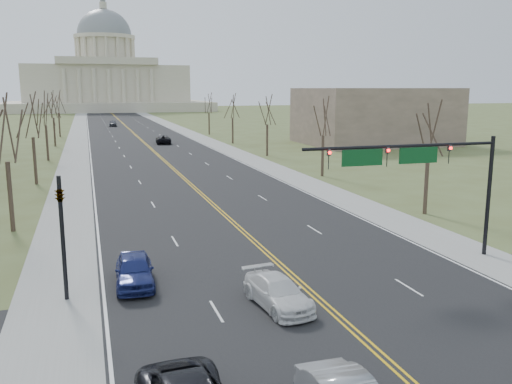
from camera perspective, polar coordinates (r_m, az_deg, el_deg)
road at (r=123.34m, az=-12.64°, el=5.96°), size 20.00×380.00×0.01m
cross_road at (r=23.33m, az=10.63°, el=-14.50°), size 120.00×14.00×0.01m
sidewalk_left at (r=122.94m, az=-18.24°, el=5.67°), size 4.00×380.00×0.03m
sidewalk_right at (r=124.91m, az=-7.12°, el=6.20°), size 4.00×380.00×0.03m
center_line at (r=123.34m, az=-12.64°, el=5.97°), size 0.42×380.00×0.01m
edge_line_left at (r=122.93m, az=-17.21°, el=5.73°), size 0.15×380.00×0.01m
edge_line_right at (r=124.53m, az=-8.12°, el=6.17°), size 0.15×380.00×0.01m
capitol at (r=262.67m, az=-15.44°, el=11.39°), size 90.00×60.00×50.00m
signal_mast at (r=31.69m, az=16.59°, el=2.85°), size 12.12×0.44×7.20m
signal_left at (r=26.79m, az=-19.77°, el=-3.21°), size 0.32×0.36×6.00m
tree_r_0 at (r=44.76m, az=17.78°, el=6.01°), size 3.74×3.74×8.50m
tree_l_0 at (r=40.99m, az=-24.92°, el=5.67°), size 3.96×3.96×9.00m
tree_r_1 at (r=62.17m, az=7.12°, el=7.65°), size 3.74×3.74×8.50m
tree_l_1 at (r=60.83m, az=-22.56°, el=7.21°), size 3.96×3.96×9.00m
tree_r_2 at (r=80.78m, az=1.20°, el=8.44°), size 3.74×3.74×8.50m
tree_l_2 at (r=80.76m, az=-21.35°, el=7.99°), size 3.96×3.96×9.00m
tree_r_3 at (r=99.93m, az=-2.49°, el=8.89°), size 3.74×3.74×8.50m
tree_l_3 at (r=100.71m, az=-20.62°, el=8.46°), size 3.96×3.96×9.00m
tree_r_4 at (r=119.36m, az=-4.99°, el=9.18°), size 3.74×3.74×8.50m
tree_l_4 at (r=120.68m, az=-20.13°, el=8.77°), size 3.96×3.96×9.00m
bldg_right_mass at (r=101.86m, az=12.29°, el=7.82°), size 25.00×20.00×10.00m
car_sb_inner_second at (r=25.35m, az=2.31°, el=-10.51°), size 2.50×4.92×1.37m
car_sb_outer_second at (r=28.57m, az=-12.68°, el=-8.03°), size 2.14×4.79×1.60m
car_far_nb at (r=100.93m, az=-9.74°, el=5.48°), size 2.88×5.65×1.53m
car_far_sb at (r=150.00m, az=-14.83°, el=7.01°), size 2.22×4.94×1.65m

